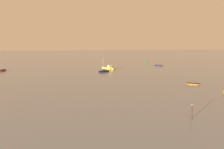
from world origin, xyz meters
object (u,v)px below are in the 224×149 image
at_px(rowboat_moored_0, 193,84).
at_px(mooring_post_near, 192,112).
at_px(sailboat_moored_0, 104,71).
at_px(motorboat_moored_1, 110,68).
at_px(rowboat_moored_1, 158,65).
at_px(rowboat_moored_2, 3,70).
at_px(channel_buoy, 147,62).

bearing_deg(rowboat_moored_0, mooring_post_near, -89.18).
height_order(sailboat_moored_0, motorboat_moored_1, sailboat_moored_0).
height_order(sailboat_moored_0, rowboat_moored_1, sailboat_moored_0).
bearing_deg(rowboat_moored_1, mooring_post_near, -43.06).
bearing_deg(rowboat_moored_2, rowboat_moored_1, -72.00).
relative_size(rowboat_moored_2, mooring_post_near, 2.12).
relative_size(rowboat_moored_1, rowboat_moored_2, 1.06).
xyz_separation_m(motorboat_moored_1, rowboat_moored_1, (25.41, 8.58, -0.19)).
distance_m(motorboat_moored_1, channel_buoy, 37.30).
distance_m(rowboat_moored_0, rowboat_moored_1, 48.51).
bearing_deg(sailboat_moored_0, motorboat_moored_1, -141.99).
height_order(motorboat_moored_1, mooring_post_near, mooring_post_near).
relative_size(motorboat_moored_1, rowboat_moored_2, 1.57).
xyz_separation_m(sailboat_moored_0, rowboat_moored_0, (13.43, -30.11, -0.09)).
bearing_deg(rowboat_moored_2, mooring_post_near, -137.41).
relative_size(rowboat_moored_0, channel_buoy, 1.37).
bearing_deg(channel_buoy, rowboat_moored_2, -164.04).
height_order(sailboat_moored_0, mooring_post_near, sailboat_moored_0).
distance_m(rowboat_moored_0, rowboat_moored_2, 64.44).
xyz_separation_m(rowboat_moored_0, mooring_post_near, (-15.53, -20.37, 0.75)).
bearing_deg(mooring_post_near, rowboat_moored_2, 116.58).
bearing_deg(rowboat_moored_2, channel_buoy, -58.04).
relative_size(sailboat_moored_0, rowboat_moored_0, 1.64).
height_order(rowboat_moored_2, channel_buoy, channel_buoy).
distance_m(rowboat_moored_1, mooring_post_near, 73.31).
xyz_separation_m(rowboat_moored_1, rowboat_moored_2, (-63.63, -2.22, -0.01)).
bearing_deg(rowboat_moored_1, rowboat_moored_2, -105.48).
bearing_deg(mooring_post_near, motorboat_moored_1, 83.80).
distance_m(sailboat_moored_0, rowboat_moored_1, 33.44).
height_order(rowboat_moored_0, rowboat_moored_2, rowboat_moored_2).
bearing_deg(sailboat_moored_0, rowboat_moored_1, -173.64).
xyz_separation_m(rowboat_moored_2, mooring_post_near, (31.98, -63.90, 0.71)).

